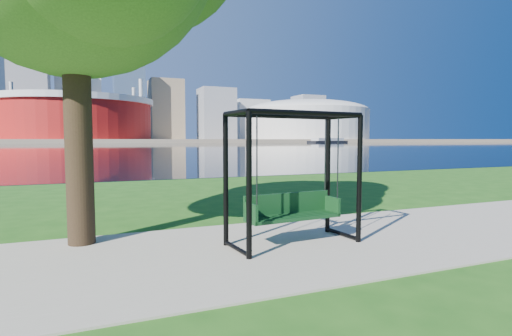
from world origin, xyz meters
TOP-DOWN VIEW (x-y plane):
  - ground at (0.00, 0.00)m, footprint 900.00×900.00m
  - path at (0.00, -0.50)m, footprint 120.00×4.00m
  - river at (0.00, 102.00)m, footprint 900.00×180.00m
  - far_bank at (0.00, 306.00)m, footprint 900.00×228.00m
  - stadium at (-10.00, 235.00)m, footprint 83.00×83.00m
  - arena at (135.00, 235.00)m, footprint 84.00×84.00m
  - skyline at (-4.27, 319.39)m, footprint 392.00×66.00m
  - swing at (0.56, -0.42)m, footprint 2.38×1.19m
  - barge at (120.75, 185.60)m, footprint 27.34×13.94m

SIDE VIEW (x-z plane):
  - ground at x=0.00m, z-range 0.00..0.00m
  - river at x=0.00m, z-range 0.00..0.02m
  - path at x=0.00m, z-range 0.00..0.03m
  - far_bank at x=0.00m, z-range 0.00..2.00m
  - swing at x=0.56m, z-range -0.04..2.31m
  - barge at x=120.75m, z-range -0.12..2.52m
  - stadium at x=-10.00m, z-range -1.77..30.23m
  - arena at x=135.00m, z-range 2.59..29.15m
  - skyline at x=-4.27m, z-range -12.36..84.14m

